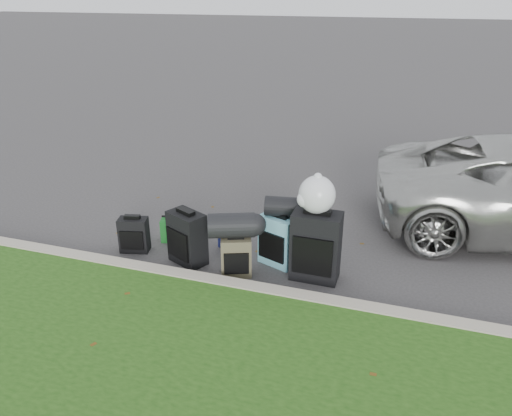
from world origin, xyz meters
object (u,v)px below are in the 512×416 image
(suitcase_large_black_left, at_px, (187,238))
(suitcase_teal, at_px, (279,240))
(tote_green, at_px, (172,229))
(suitcase_small_black, at_px, (134,235))
(suitcase_olive, at_px, (236,257))
(tote_navy, at_px, (231,237))
(suitcase_large_black_right, at_px, (316,246))

(suitcase_large_black_left, distance_m, suitcase_teal, 1.15)
(suitcase_teal, height_order, tote_green, suitcase_teal)
(suitcase_small_black, height_order, suitcase_olive, suitcase_olive)
(suitcase_large_black_left, bearing_deg, tote_navy, 81.09)
(suitcase_teal, distance_m, tote_green, 1.60)
(suitcase_small_black, distance_m, tote_green, 0.55)
(tote_green, distance_m, tote_navy, 0.85)
(suitcase_olive, bearing_deg, suitcase_small_black, 152.96)
(suitcase_large_black_left, distance_m, suitcase_large_black_right, 1.62)
(suitcase_small_black, relative_size, suitcase_large_black_left, 0.69)
(suitcase_large_black_right, bearing_deg, suitcase_olive, -165.52)
(tote_green, bearing_deg, suitcase_small_black, -142.96)
(suitcase_large_black_left, xyz_separation_m, suitcase_large_black_right, (1.61, 0.13, 0.08))
(suitcase_small_black, height_order, tote_green, suitcase_small_black)
(suitcase_teal, relative_size, tote_green, 2.06)
(suitcase_small_black, bearing_deg, suitcase_teal, -6.05)
(suitcase_olive, xyz_separation_m, tote_navy, (-0.32, 0.65, -0.10))
(suitcase_small_black, relative_size, suitcase_teal, 0.72)
(tote_navy, bearing_deg, suitcase_teal, 0.77)
(suitcase_olive, height_order, suitcase_large_black_right, suitcase_large_black_right)
(suitcase_small_black, xyz_separation_m, suitcase_large_black_left, (0.80, -0.05, 0.11))
(suitcase_teal, xyz_separation_m, tote_green, (-1.58, 0.16, -0.17))
(suitcase_large_black_right, bearing_deg, suitcase_large_black_left, -175.12)
(suitcase_teal, bearing_deg, suitcase_small_black, -151.11)
(suitcase_small_black, bearing_deg, tote_navy, 8.45)
(suitcase_large_black_left, height_order, suitcase_olive, suitcase_large_black_left)
(suitcase_small_black, relative_size, suitcase_large_black_right, 0.55)
(suitcase_large_black_right, bearing_deg, suitcase_small_black, -177.94)
(suitcase_large_black_left, bearing_deg, suitcase_large_black_right, 30.14)
(suitcase_olive, bearing_deg, tote_green, 132.00)
(suitcase_olive, height_order, tote_navy, suitcase_olive)
(tote_navy, bearing_deg, suitcase_olive, -46.45)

